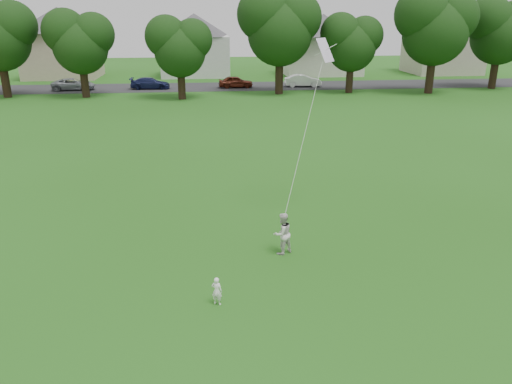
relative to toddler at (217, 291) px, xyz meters
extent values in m
plane|color=#205313|center=(-1.13, 0.57, -0.41)|extent=(160.00, 160.00, 0.00)
cube|color=#2D2D30|center=(-1.13, 42.57, -0.41)|extent=(90.00, 7.00, 0.01)
imported|color=white|center=(0.00, 0.00, 0.00)|extent=(0.36, 0.30, 0.83)
imported|color=silver|center=(2.23, 2.87, 0.30)|extent=(0.87, 0.81, 1.42)
plane|color=silver|center=(4.22, 6.36, 5.85)|extent=(0.92, 0.97, 0.82)
cylinder|color=white|center=(3.23, 4.62, 3.23)|extent=(0.01, 0.01, 6.60)
cylinder|color=black|center=(-18.61, 37.47, 1.34)|extent=(0.74, 0.74, 3.50)
cylinder|color=black|center=(-11.26, 36.74, 1.13)|extent=(0.70, 0.70, 3.09)
cylinder|color=black|center=(-2.22, 34.79, 1.02)|extent=(0.69, 0.69, 2.87)
cylinder|color=black|center=(7.12, 37.02, 1.51)|extent=(0.77, 0.77, 3.84)
cylinder|color=black|center=(14.17, 37.12, 1.06)|extent=(0.69, 0.69, 2.95)
cylinder|color=black|center=(21.89, 35.92, 1.51)|extent=(0.77, 0.77, 3.85)
cylinder|color=black|center=(29.88, 38.35, 1.36)|extent=(0.74, 0.74, 3.55)
imported|color=gray|center=(-13.51, 41.57, 0.19)|extent=(4.42, 2.33, 1.19)
imported|color=#161C46|center=(-5.76, 41.57, 0.18)|extent=(4.08, 1.76, 1.17)
imported|color=#5C1F12|center=(3.16, 41.57, 0.21)|extent=(3.65, 1.54, 1.23)
imported|color=white|center=(10.36, 41.57, 0.24)|extent=(3.98, 1.63, 1.28)
cube|color=#BCA88D|center=(-17.13, 52.57, 2.21)|extent=(8.35, 7.06, 5.25)
pyramid|color=#48454A|center=(-17.13, 52.57, 7.73)|extent=(12.04, 12.04, 2.89)
cube|color=silver|center=(-1.13, 52.57, 1.98)|extent=(8.26, 6.39, 4.79)
pyramid|color=#48454A|center=(-1.13, 52.57, 7.02)|extent=(11.91, 11.91, 2.64)
cube|color=beige|center=(14.87, 52.57, 1.97)|extent=(9.42, 6.55, 4.76)
pyramid|color=#48454A|center=(14.87, 52.57, 6.97)|extent=(13.59, 13.59, 2.62)
cube|color=#BAB19A|center=(30.87, 52.57, 2.43)|extent=(8.33, 7.53, 5.69)
pyramid|color=#48454A|center=(30.87, 52.57, 8.41)|extent=(12.02, 12.02, 3.13)
camera|label=1|loc=(-0.14, -11.86, 7.12)|focal=35.00mm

